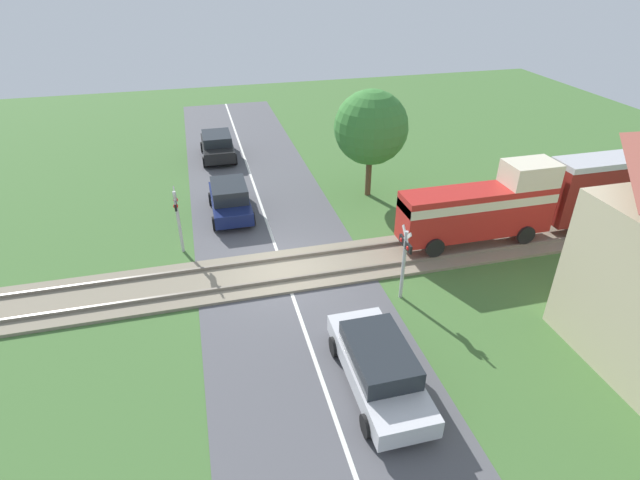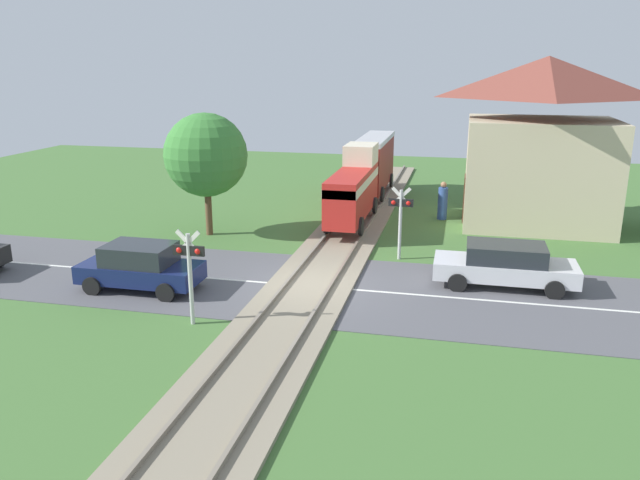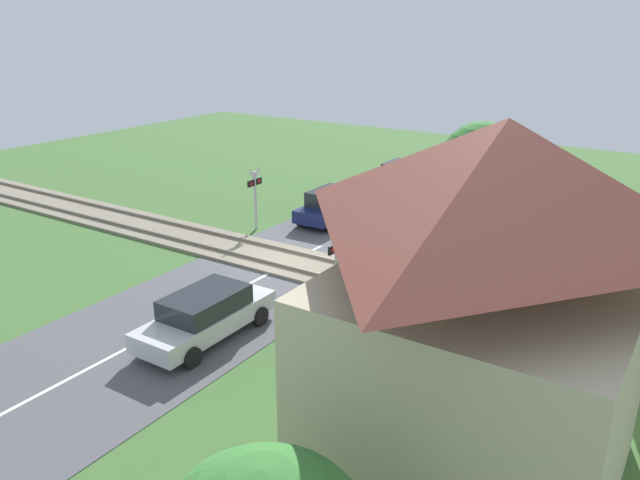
{
  "view_description": "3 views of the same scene",
  "coord_description": "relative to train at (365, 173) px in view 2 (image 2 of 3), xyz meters",
  "views": [
    {
      "loc": [
        15.31,
        -2.56,
        10.47
      ],
      "look_at": [
        0.0,
        1.38,
        1.2
      ],
      "focal_mm": 28.0,
      "sensor_mm": 36.0,
      "label": 1
    },
    {
      "loc": [
        4.58,
        -18.52,
        7.05
      ],
      "look_at": [
        0.0,
        1.38,
        1.2
      ],
      "focal_mm": 35.0,
      "sensor_mm": 36.0,
      "label": 2
    },
    {
      "loc": [
        17.9,
        13.06,
        8.77
      ],
      "look_at": [
        0.0,
        1.38,
        1.2
      ],
      "focal_mm": 35.0,
      "sensor_mm": 36.0,
      "label": 3
    }
  ],
  "objects": [
    {
      "name": "crossing_signal_east_approach",
      "position": [
        2.49,
        -7.53,
        -0.09
      ],
      "size": [
        0.9,
        0.18,
        2.72
      ],
      "color": "#B7B7B7",
      "rests_on": "ground_plane"
    },
    {
      "name": "track_bed",
      "position": [
        0.0,
        -11.15,
        -1.79
      ],
      "size": [
        2.8,
        48.0,
        0.24
      ],
      "color": "gray",
      "rests_on": "ground_plane"
    },
    {
      "name": "train",
      "position": [
        0.0,
        0.0,
        0.0
      ],
      "size": [
        1.58,
        12.75,
        3.18
      ],
      "color": "red",
      "rests_on": "track_bed"
    },
    {
      "name": "pedestrian_by_station",
      "position": [
        3.8,
        -0.96,
        -1.05
      ],
      "size": [
        0.44,
        0.44,
        1.76
      ],
      "color": "#2D4C8E",
      "rests_on": "ground_plane"
    },
    {
      "name": "road_surface",
      "position": [
        0.0,
        -11.15,
        -1.85
      ],
      "size": [
        48.0,
        6.4,
        0.02
      ],
      "color": "#515156",
      "rests_on": "ground_plane"
    },
    {
      "name": "ground_plane",
      "position": [
        0.0,
        -11.15,
        -1.86
      ],
      "size": [
        60.0,
        60.0,
        0.0
      ],
      "primitive_type": "plane",
      "color": "#426B33"
    },
    {
      "name": "car_far_side",
      "position": [
        6.12,
        -9.71,
        -1.1
      ],
      "size": [
        4.5,
        1.83,
        1.43
      ],
      "color": "silver",
      "rests_on": "ground_plane"
    },
    {
      "name": "station_building",
      "position": [
        7.86,
        -1.03,
        1.72
      ],
      "size": [
        6.69,
        5.29,
        7.3
      ],
      "color": "#C6B793",
      "rests_on": "ground_plane"
    },
    {
      "name": "tree_roadside_hedge",
      "position": [
        -5.69,
        -5.89,
        1.51
      ],
      "size": [
        3.43,
        3.43,
        5.09
      ],
      "color": "brown",
      "rests_on": "ground_plane"
    },
    {
      "name": "car_near_crossing",
      "position": [
        -5.23,
        -12.59,
        -1.08
      ],
      "size": [
        3.84,
        1.82,
        1.51
      ],
      "color": "#141E4C",
      "rests_on": "ground_plane"
    },
    {
      "name": "crossing_signal_west_approach",
      "position": [
        -2.49,
        -14.78,
        -0.09
      ],
      "size": [
        0.9,
        0.18,
        2.72
      ],
      "color": "#B7B7B7",
      "rests_on": "ground_plane"
    }
  ]
}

